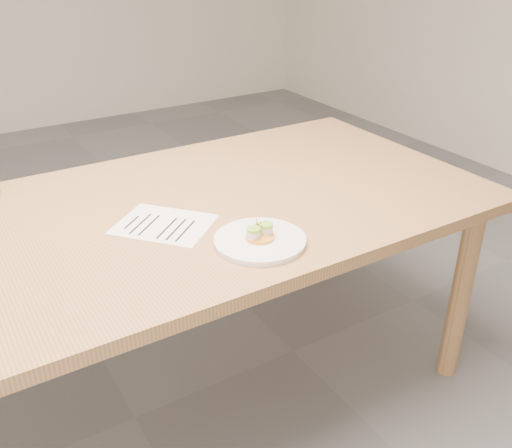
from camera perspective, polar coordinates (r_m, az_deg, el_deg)
ground at (r=2.12m, az=-12.01°, el=-18.42°), size 7.00×7.00×0.00m
dining_table at (r=1.71m, az=-14.20°, el=-2.19°), size 2.40×1.00×0.75m
dinner_plate at (r=1.53m, az=0.41°, el=-1.58°), size 0.25×0.25×0.07m
recipe_sheet at (r=1.65m, az=-9.19°, el=-0.03°), size 0.33×0.33×0.00m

